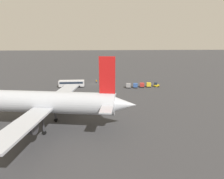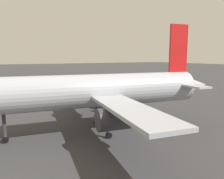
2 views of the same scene
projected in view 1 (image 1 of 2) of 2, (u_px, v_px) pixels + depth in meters
name	position (u px, v px, depth m)	size (l,w,h in m)	color
ground_plane	(93.00, 84.00, 85.03)	(600.00, 600.00, 0.00)	#38383A
airplane	(43.00, 102.00, 41.02)	(44.19, 37.62, 17.30)	#B2B7C1
shuttle_bus_near	(72.00, 83.00, 78.94)	(11.24, 3.20, 3.13)	silver
shuttle_bus_far	(96.00, 100.00, 56.12)	(10.39, 4.68, 3.26)	#2D5199
baggage_tug	(156.00, 85.00, 79.68)	(2.48, 1.77, 2.10)	gold
worker_person	(96.00, 81.00, 86.43)	(0.38, 0.38, 1.74)	#1E1E2D
cargo_cart_yellow	(149.00, 85.00, 79.01)	(2.23, 1.97, 2.06)	#38383D
cargo_cart_red	(142.00, 85.00, 78.61)	(2.23, 1.97, 2.06)	#38383D
cargo_cart_blue	(135.00, 85.00, 77.75)	(2.23, 1.97, 2.06)	#38383D
cargo_cart_grey	(128.00, 85.00, 77.56)	(2.23, 1.97, 2.06)	#38383D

